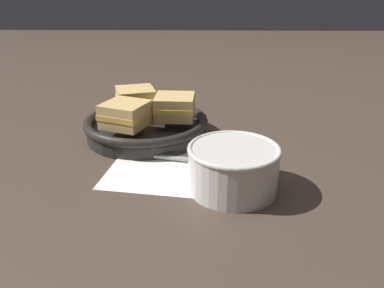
{
  "coord_description": "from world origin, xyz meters",
  "views": [
    {
      "loc": [
        0.01,
        -0.59,
        0.3
      ],
      "look_at": [
        -0.0,
        0.0,
        0.04
      ],
      "focal_mm": 35.0,
      "sensor_mm": 36.0,
      "label": 1
    }
  ],
  "objects_px": {
    "sandwich_near_left": "(126,114)",
    "soup_bowl": "(233,165)",
    "skillet": "(147,126)",
    "sandwich_far_left": "(136,99)",
    "spoon": "(201,161)",
    "sandwich_near_right": "(175,107)"
  },
  "relations": [
    {
      "from": "spoon",
      "to": "sandwich_near_left",
      "type": "relative_size",
      "value": 1.7
    },
    {
      "from": "sandwich_near_right",
      "to": "sandwich_far_left",
      "type": "bearing_deg",
      "value": 148.62
    },
    {
      "from": "skillet",
      "to": "sandwich_far_left",
      "type": "height_order",
      "value": "sandwich_far_left"
    },
    {
      "from": "skillet",
      "to": "sandwich_near_right",
      "type": "bearing_deg",
      "value": -1.38
    },
    {
      "from": "soup_bowl",
      "to": "sandwich_near_right",
      "type": "bearing_deg",
      "value": 115.84
    },
    {
      "from": "skillet",
      "to": "sandwich_far_left",
      "type": "xyz_separation_m",
      "value": [
        -0.03,
        0.05,
        0.04
      ]
    },
    {
      "from": "soup_bowl",
      "to": "skillet",
      "type": "relative_size",
      "value": 0.55
    },
    {
      "from": "spoon",
      "to": "soup_bowl",
      "type": "bearing_deg",
      "value": -46.42
    },
    {
      "from": "sandwich_near_right",
      "to": "sandwich_far_left",
      "type": "relative_size",
      "value": 0.83
    },
    {
      "from": "soup_bowl",
      "to": "sandwich_near_right",
      "type": "xyz_separation_m",
      "value": [
        -0.1,
        0.21,
        0.02
      ]
    },
    {
      "from": "spoon",
      "to": "sandwich_near_left",
      "type": "xyz_separation_m",
      "value": [
        -0.14,
        0.08,
        0.06
      ]
    },
    {
      "from": "sandwich_near_right",
      "to": "sandwich_near_left",
      "type": "bearing_deg",
      "value": -151.38
    },
    {
      "from": "sandwich_far_left",
      "to": "skillet",
      "type": "bearing_deg",
      "value": -61.38
    },
    {
      "from": "sandwich_near_left",
      "to": "soup_bowl",
      "type": "bearing_deg",
      "value": -40.15
    },
    {
      "from": "spoon",
      "to": "sandwich_near_right",
      "type": "relative_size",
      "value": 2.12
    },
    {
      "from": "sandwich_near_left",
      "to": "sandwich_near_right",
      "type": "distance_m",
      "value": 0.1
    },
    {
      "from": "soup_bowl",
      "to": "spoon",
      "type": "relative_size",
      "value": 0.8
    },
    {
      "from": "soup_bowl",
      "to": "spoon",
      "type": "bearing_deg",
      "value": 121.44
    },
    {
      "from": "skillet",
      "to": "sandwich_far_left",
      "type": "distance_m",
      "value": 0.07
    },
    {
      "from": "spoon",
      "to": "sandwich_near_right",
      "type": "xyz_separation_m",
      "value": [
        -0.05,
        0.13,
        0.06
      ]
    },
    {
      "from": "sandwich_near_right",
      "to": "skillet",
      "type": "bearing_deg",
      "value": 178.62
    },
    {
      "from": "spoon",
      "to": "sandwich_near_right",
      "type": "height_order",
      "value": "sandwich_near_right"
    }
  ]
}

